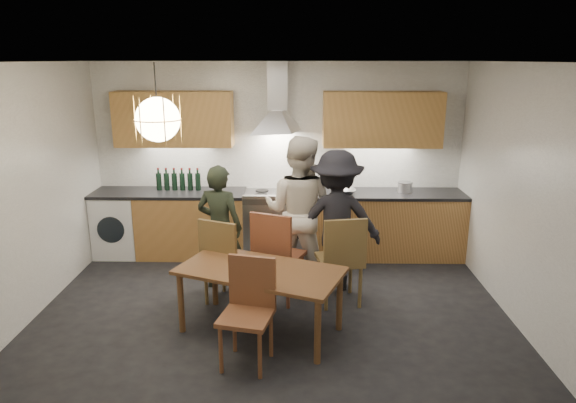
{
  "coord_description": "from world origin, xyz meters",
  "views": [
    {
      "loc": [
        0.25,
        -4.72,
        2.63
      ],
      "look_at": [
        0.16,
        0.4,
        1.2
      ],
      "focal_mm": 32.0,
      "sensor_mm": 36.0,
      "label": 1
    }
  ],
  "objects_px": {
    "mixing_bowl": "(346,191)",
    "chair_back_left": "(224,256)",
    "person_left": "(220,228)",
    "dining_table": "(260,276)",
    "chair_front": "(249,304)",
    "stock_pot": "(405,187)",
    "wine_bottles": "(178,179)",
    "person_mid": "(299,211)",
    "person_right": "(336,221)"
  },
  "relations": [
    {
      "from": "mixing_bowl",
      "to": "chair_back_left",
      "type": "bearing_deg",
      "value": -135.04
    },
    {
      "from": "person_left",
      "to": "dining_table",
      "type": "bearing_deg",
      "value": 132.7
    },
    {
      "from": "chair_back_left",
      "to": "chair_front",
      "type": "height_order",
      "value": "chair_back_left"
    },
    {
      "from": "stock_pot",
      "to": "person_left",
      "type": "bearing_deg",
      "value": -155.43
    },
    {
      "from": "chair_front",
      "to": "person_left",
      "type": "relative_size",
      "value": 0.64
    },
    {
      "from": "chair_back_left",
      "to": "wine_bottles",
      "type": "distance_m",
      "value": 1.86
    },
    {
      "from": "person_mid",
      "to": "dining_table",
      "type": "bearing_deg",
      "value": 90.73
    },
    {
      "from": "chair_back_left",
      "to": "person_right",
      "type": "xyz_separation_m",
      "value": [
        1.24,
        0.48,
        0.25
      ]
    },
    {
      "from": "stock_pot",
      "to": "wine_bottles",
      "type": "height_order",
      "value": "wine_bottles"
    },
    {
      "from": "dining_table",
      "to": "person_right",
      "type": "xyz_separation_m",
      "value": [
        0.81,
        1.04,
        0.24
      ]
    },
    {
      "from": "person_left",
      "to": "chair_front",
      "type": "bearing_deg",
      "value": 122.09
    },
    {
      "from": "person_mid",
      "to": "stock_pot",
      "type": "relative_size",
      "value": 9.48
    },
    {
      "from": "person_right",
      "to": "wine_bottles",
      "type": "relative_size",
      "value": 2.71
    },
    {
      "from": "person_mid",
      "to": "mixing_bowl",
      "type": "bearing_deg",
      "value": -109.07
    },
    {
      "from": "chair_front",
      "to": "dining_table",
      "type": "bearing_deg",
      "value": 95.67
    },
    {
      "from": "dining_table",
      "to": "wine_bottles",
      "type": "bearing_deg",
      "value": 142.14
    },
    {
      "from": "person_left",
      "to": "chair_back_left",
      "type": "bearing_deg",
      "value": 117.46
    },
    {
      "from": "chair_front",
      "to": "stock_pot",
      "type": "height_order",
      "value": "stock_pot"
    },
    {
      "from": "person_left",
      "to": "person_mid",
      "type": "xyz_separation_m",
      "value": [
        0.92,
        0.17,
        0.15
      ]
    },
    {
      "from": "chair_back_left",
      "to": "person_right",
      "type": "height_order",
      "value": "person_right"
    },
    {
      "from": "chair_back_left",
      "to": "stock_pot",
      "type": "height_order",
      "value": "stock_pot"
    },
    {
      "from": "chair_front",
      "to": "person_right",
      "type": "height_order",
      "value": "person_right"
    },
    {
      "from": "dining_table",
      "to": "person_left",
      "type": "distance_m",
      "value": 1.16
    },
    {
      "from": "wine_bottles",
      "to": "person_right",
      "type": "bearing_deg",
      "value": -28.26
    },
    {
      "from": "chair_back_left",
      "to": "person_mid",
      "type": "height_order",
      "value": "person_mid"
    },
    {
      "from": "person_mid",
      "to": "chair_back_left",
      "type": "bearing_deg",
      "value": 55.91
    },
    {
      "from": "person_left",
      "to": "mixing_bowl",
      "type": "bearing_deg",
      "value": -132.62
    },
    {
      "from": "chair_front",
      "to": "chair_back_left",
      "type": "bearing_deg",
      "value": 122.01
    },
    {
      "from": "mixing_bowl",
      "to": "chair_front",
      "type": "bearing_deg",
      "value": -113.05
    },
    {
      "from": "person_left",
      "to": "person_right",
      "type": "xyz_separation_m",
      "value": [
        1.34,
        0.03,
        0.08
      ]
    },
    {
      "from": "chair_back_left",
      "to": "person_left",
      "type": "xyz_separation_m",
      "value": [
        -0.1,
        0.45,
        0.17
      ]
    },
    {
      "from": "person_mid",
      "to": "chair_front",
      "type": "bearing_deg",
      "value": 93.79
    },
    {
      "from": "chair_front",
      "to": "person_left",
      "type": "xyz_separation_m",
      "value": [
        -0.47,
        1.52,
        0.19
      ]
    },
    {
      "from": "stock_pot",
      "to": "person_mid",
      "type": "bearing_deg",
      "value": -147.73
    },
    {
      "from": "dining_table",
      "to": "person_mid",
      "type": "height_order",
      "value": "person_mid"
    },
    {
      "from": "person_right",
      "to": "mixing_bowl",
      "type": "bearing_deg",
      "value": -104.43
    },
    {
      "from": "mixing_bowl",
      "to": "person_right",
      "type": "bearing_deg",
      "value": -101.51
    },
    {
      "from": "dining_table",
      "to": "person_right",
      "type": "bearing_deg",
      "value": 74.14
    },
    {
      "from": "dining_table",
      "to": "chair_front",
      "type": "bearing_deg",
      "value": -75.33
    },
    {
      "from": "mixing_bowl",
      "to": "wine_bottles",
      "type": "xyz_separation_m",
      "value": [
        -2.26,
        0.16,
        0.12
      ]
    },
    {
      "from": "dining_table",
      "to": "person_left",
      "type": "xyz_separation_m",
      "value": [
        -0.54,
        1.02,
        0.16
      ]
    },
    {
      "from": "chair_back_left",
      "to": "person_right",
      "type": "relative_size",
      "value": 0.6
    },
    {
      "from": "wine_bottles",
      "to": "person_mid",
      "type": "bearing_deg",
      "value": -30.6
    },
    {
      "from": "mixing_bowl",
      "to": "person_left",
      "type": "bearing_deg",
      "value": -147.47
    },
    {
      "from": "chair_front",
      "to": "person_right",
      "type": "bearing_deg",
      "value": 73.53
    },
    {
      "from": "chair_front",
      "to": "person_right",
      "type": "xyz_separation_m",
      "value": [
        0.87,
        1.55,
        0.28
      ]
    },
    {
      "from": "person_right",
      "to": "wine_bottles",
      "type": "xyz_separation_m",
      "value": [
        -2.07,
        1.11,
        0.23
      ]
    },
    {
      "from": "dining_table",
      "to": "wine_bottles",
      "type": "xyz_separation_m",
      "value": [
        -1.26,
        2.15,
        0.47
      ]
    },
    {
      "from": "chair_front",
      "to": "person_mid",
      "type": "relative_size",
      "value": 0.53
    },
    {
      "from": "chair_back_left",
      "to": "chair_front",
      "type": "relative_size",
      "value": 1.04
    }
  ]
}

